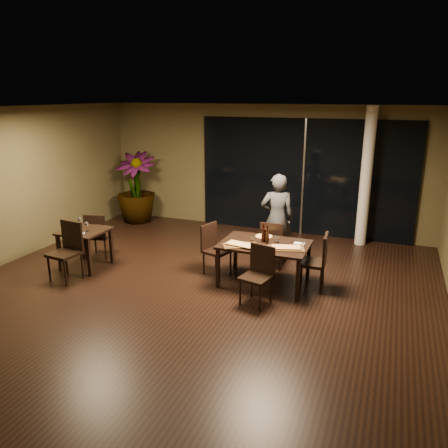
# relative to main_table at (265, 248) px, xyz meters

# --- Properties ---
(ground) EXTENTS (8.00, 8.00, 0.00)m
(ground) POSITION_rel_main_table_xyz_m (-1.00, -0.80, -0.68)
(ground) COLOR black
(ground) RESTS_ON ground
(wall_back) EXTENTS (8.00, 0.10, 3.00)m
(wall_back) POSITION_rel_main_table_xyz_m (-1.00, 3.25, 0.82)
(wall_back) COLOR #494127
(wall_back) RESTS_ON ground
(wall_left) EXTENTS (0.10, 8.00, 3.00)m
(wall_left) POSITION_rel_main_table_xyz_m (-5.05, -0.80, 0.82)
(wall_left) COLOR #494127
(wall_left) RESTS_ON ground
(ceiling) EXTENTS (8.00, 8.00, 0.04)m
(ceiling) POSITION_rel_main_table_xyz_m (-1.00, -0.80, 2.34)
(ceiling) COLOR silver
(ceiling) RESTS_ON wall_back
(window_panel) EXTENTS (5.00, 0.06, 2.70)m
(window_panel) POSITION_rel_main_table_xyz_m (0.00, 3.16, 0.67)
(window_panel) COLOR black
(window_panel) RESTS_ON ground
(column) EXTENTS (0.24, 0.24, 3.00)m
(column) POSITION_rel_main_table_xyz_m (1.40, 2.85, 0.82)
(column) COLOR silver
(column) RESTS_ON ground
(main_table) EXTENTS (1.50, 1.00, 0.75)m
(main_table) POSITION_rel_main_table_xyz_m (0.00, 0.00, 0.00)
(main_table) COLOR black
(main_table) RESTS_ON ground
(side_table) EXTENTS (0.80, 0.80, 0.75)m
(side_table) POSITION_rel_main_table_xyz_m (-3.40, -0.50, -0.05)
(side_table) COLOR black
(side_table) RESTS_ON ground
(chair_main_far) EXTENTS (0.46, 0.46, 0.93)m
(chair_main_far) POSITION_rel_main_table_xyz_m (-0.06, 0.75, -0.15)
(chair_main_far) COLOR black
(chair_main_far) RESTS_ON ground
(chair_main_near) EXTENTS (0.52, 0.52, 0.94)m
(chair_main_near) POSITION_rel_main_table_xyz_m (0.11, -0.71, -0.15)
(chair_main_near) COLOR black
(chair_main_near) RESTS_ON ground
(chair_main_left) EXTENTS (0.54, 0.54, 0.94)m
(chair_main_left) POSITION_rel_main_table_xyz_m (-1.02, 0.15, -0.15)
(chair_main_left) COLOR black
(chair_main_left) RESTS_ON ground
(chair_main_right) EXTENTS (0.48, 0.48, 0.99)m
(chair_main_right) POSITION_rel_main_table_xyz_m (0.89, 0.12, -0.13)
(chair_main_right) COLOR black
(chair_main_right) RESTS_ON ground
(chair_side_far) EXTENTS (0.53, 0.53, 0.93)m
(chair_side_far) POSITION_rel_main_table_xyz_m (-3.49, 0.00, -0.15)
(chair_side_far) COLOR black
(chair_side_far) RESTS_ON ground
(chair_side_near) EXTENTS (0.53, 0.53, 1.05)m
(chair_side_near) POSITION_rel_main_table_xyz_m (-3.34, -1.04, -0.09)
(chair_side_near) COLOR black
(chair_side_near) RESTS_ON ground
(diner) EXTENTS (0.69, 0.56, 1.76)m
(diner) POSITION_rel_main_table_xyz_m (-0.10, 1.18, 0.21)
(diner) COLOR #2D2F32
(diner) RESTS_ON ground
(potted_plant) EXTENTS (1.16, 1.16, 1.80)m
(potted_plant) POSITION_rel_main_table_xyz_m (-4.21, 2.60, 0.23)
(potted_plant) COLOR #234D19
(potted_plant) RESTS_ON ground
(pizza_board_left) EXTENTS (0.65, 0.54, 0.01)m
(pizza_board_left) POSITION_rel_main_table_xyz_m (-0.35, -0.27, 0.08)
(pizza_board_left) COLOR #412914
(pizza_board_left) RESTS_ON main_table
(pizza_board_right) EXTENTS (0.66, 0.47, 0.01)m
(pizza_board_right) POSITION_rel_main_table_xyz_m (0.41, -0.14, 0.08)
(pizza_board_right) COLOR #4B3318
(pizza_board_right) RESTS_ON main_table
(oblong_pizza_left) EXTENTS (0.49, 0.29, 0.02)m
(oblong_pizza_left) POSITION_rel_main_table_xyz_m (-0.35, -0.27, 0.10)
(oblong_pizza_left) COLOR #68090D
(oblong_pizza_left) RESTS_ON pizza_board_left
(oblong_pizza_right) EXTENTS (0.49, 0.33, 0.02)m
(oblong_pizza_right) POSITION_rel_main_table_xyz_m (0.41, -0.14, 0.10)
(oblong_pizza_right) COLOR maroon
(oblong_pizza_right) RESTS_ON pizza_board_right
(round_pizza) EXTENTS (0.29, 0.29, 0.01)m
(round_pizza) POSITION_rel_main_table_xyz_m (-0.11, 0.33, 0.08)
(round_pizza) COLOR red
(round_pizza) RESTS_ON main_table
(bottle_a) EXTENTS (0.07, 0.07, 0.32)m
(bottle_a) POSITION_rel_main_table_xyz_m (-0.05, 0.07, 0.23)
(bottle_a) COLOR black
(bottle_a) RESTS_ON main_table
(bottle_b) EXTENTS (0.05, 0.05, 0.25)m
(bottle_b) POSITION_rel_main_table_xyz_m (0.03, 0.02, 0.20)
(bottle_b) COLOR black
(bottle_b) RESTS_ON main_table
(bottle_c) EXTENTS (0.07, 0.07, 0.30)m
(bottle_c) POSITION_rel_main_table_xyz_m (0.02, 0.09, 0.23)
(bottle_c) COLOR black
(bottle_c) RESTS_ON main_table
(tumbler_left) EXTENTS (0.07, 0.07, 0.08)m
(tumbler_left) POSITION_rel_main_table_xyz_m (-0.23, 0.05, 0.12)
(tumbler_left) COLOR white
(tumbler_left) RESTS_ON main_table
(tumbler_right) EXTENTS (0.08, 0.08, 0.10)m
(tumbler_right) POSITION_rel_main_table_xyz_m (0.17, 0.14, 0.12)
(tumbler_right) COLOR white
(tumbler_right) RESTS_ON main_table
(napkin_near) EXTENTS (0.20, 0.14, 0.01)m
(napkin_near) POSITION_rel_main_table_xyz_m (0.55, -0.10, 0.08)
(napkin_near) COLOR white
(napkin_near) RESTS_ON main_table
(napkin_far) EXTENTS (0.18, 0.11, 0.01)m
(napkin_far) POSITION_rel_main_table_xyz_m (0.56, 0.18, 0.08)
(napkin_far) COLOR white
(napkin_far) RESTS_ON main_table
(wine_glass_a) EXTENTS (0.08, 0.08, 0.19)m
(wine_glass_a) POSITION_rel_main_table_xyz_m (-3.57, -0.38, 0.17)
(wine_glass_a) COLOR white
(wine_glass_a) RESTS_ON side_table
(wine_glass_b) EXTENTS (0.08, 0.08, 0.17)m
(wine_glass_b) POSITION_rel_main_table_xyz_m (-3.30, -0.54, 0.16)
(wine_glass_b) COLOR white
(wine_glass_b) RESTS_ON side_table
(side_napkin) EXTENTS (0.20, 0.14, 0.01)m
(side_napkin) POSITION_rel_main_table_xyz_m (-3.34, -0.71, 0.08)
(side_napkin) COLOR white
(side_napkin) RESTS_ON side_table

